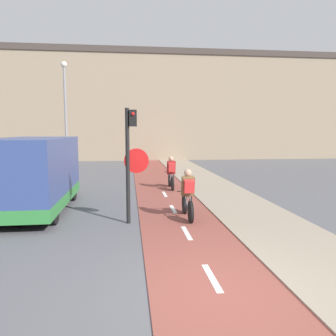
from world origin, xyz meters
TOP-DOWN VIEW (x-y plane):
  - ground_plane at (0.00, 0.00)m, footprint 120.00×120.00m
  - bike_lane at (0.00, 0.00)m, footprint 2.24×60.00m
  - building_row_background at (0.00, 25.55)m, footprint 60.00×5.20m
  - traffic_light_pole at (-1.35, 4.11)m, footprint 0.67×0.25m
  - street_lamp_far at (-5.06, 15.22)m, footprint 0.36×0.36m
  - cyclist_near at (0.28, 4.38)m, footprint 0.46×1.65m
  - cyclist_far at (0.42, 9.27)m, footprint 0.46×1.61m
  - van at (-4.41, 5.82)m, footprint 2.13×4.85m

SIDE VIEW (x-z plane):
  - ground_plane at x=0.00m, z-range 0.00..0.00m
  - bike_lane at x=0.00m, z-range 0.00..0.02m
  - cyclist_far at x=0.42m, z-range -0.02..1.41m
  - cyclist_near at x=0.28m, z-range -0.02..1.43m
  - van at x=-4.41m, z-range -0.02..2.30m
  - traffic_light_pole at x=-1.35m, z-range 0.38..3.52m
  - street_lamp_far at x=-5.06m, z-range 0.75..7.26m
  - building_row_background at x=0.00m, z-range 0.01..9.40m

